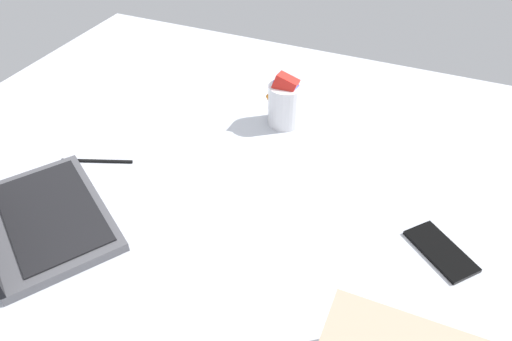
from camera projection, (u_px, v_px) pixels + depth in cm
name	position (u px, v px, depth cm)	size (l,w,h in cm)	color
bed_mattress	(263.00, 215.00, 112.07)	(180.00, 140.00, 18.00)	#B7BCC6
laptop	(24.00, 213.00, 93.52)	(40.21, 37.33, 23.00)	#4C4C51
snack_cup	(285.00, 102.00, 121.77)	(9.26, 9.05, 14.57)	silver
cell_phone	(441.00, 251.00, 91.36)	(6.80, 14.00, 0.80)	black
charger_cable	(97.00, 161.00, 112.71)	(17.00, 0.60, 0.60)	black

